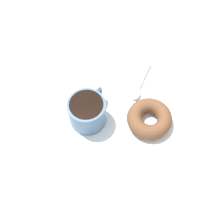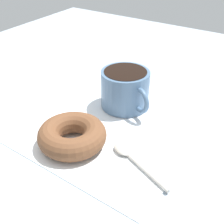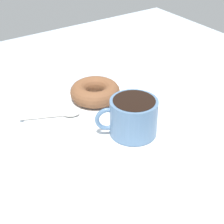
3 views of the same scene
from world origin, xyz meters
TOP-DOWN VIEW (x-y plane):
  - ground_plane at (0.00, 0.00)cm, footprint 120.00×120.00cm
  - napkin at (0.16, -2.79)cm, footprint 34.61×34.61cm
  - coffee_cup at (-0.65, 3.35)cm, footprint 11.91×9.53cm
  - donut at (-1.59, -12.31)cm, footprint 11.56×11.56cm
  - spoon at (8.04, -9.98)cm, footprint 12.33×6.36cm

SIDE VIEW (x-z plane):
  - ground_plane at x=0.00cm, z-range -2.00..0.00cm
  - napkin at x=0.16cm, z-range 0.00..0.30cm
  - spoon at x=8.04cm, z-range 0.25..1.15cm
  - donut at x=-1.59cm, z-range 0.30..4.10cm
  - coffee_cup at x=-0.65cm, z-range 0.45..8.03cm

